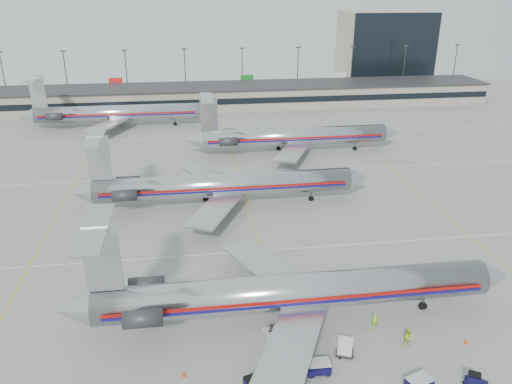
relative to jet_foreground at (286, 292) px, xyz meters
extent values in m
plane|color=gray|center=(-0.16, 5.40, -3.65)|extent=(260.00, 260.00, 0.00)
cube|color=silver|center=(-0.16, 15.40, -3.64)|extent=(160.00, 0.15, 0.02)
cube|color=gray|center=(-0.16, 103.40, -0.65)|extent=(160.00, 16.00, 6.00)
cube|color=black|center=(-0.16, 95.30, -0.45)|extent=(160.00, 0.20, 1.60)
cube|color=#2D2D30|center=(-0.16, 103.40, 2.45)|extent=(162.00, 17.00, 0.30)
cylinder|color=#38383D|center=(-63.16, 117.40, 3.85)|extent=(0.30, 0.30, 15.00)
cylinder|color=#38383D|center=(-45.16, 117.40, 3.85)|extent=(0.30, 0.30, 15.00)
cube|color=#2D2D30|center=(-45.16, 117.40, 11.45)|extent=(1.60, 0.40, 0.35)
cylinder|color=#38383D|center=(-27.16, 117.40, 3.85)|extent=(0.30, 0.30, 15.00)
cube|color=#2D2D30|center=(-27.16, 117.40, 11.45)|extent=(1.60, 0.40, 0.35)
cylinder|color=#38383D|center=(-9.16, 117.40, 3.85)|extent=(0.30, 0.30, 15.00)
cube|color=#2D2D30|center=(-9.16, 117.40, 11.45)|extent=(1.60, 0.40, 0.35)
cylinder|color=#38383D|center=(8.84, 117.40, 3.85)|extent=(0.30, 0.30, 15.00)
cube|color=#2D2D30|center=(8.84, 117.40, 11.45)|extent=(1.60, 0.40, 0.35)
cylinder|color=#38383D|center=(26.84, 117.40, 3.85)|extent=(0.30, 0.30, 15.00)
cube|color=#2D2D30|center=(26.84, 117.40, 11.45)|extent=(1.60, 0.40, 0.35)
cylinder|color=#38383D|center=(44.84, 117.40, 3.85)|extent=(0.30, 0.30, 15.00)
cube|color=#2D2D30|center=(44.84, 117.40, 11.45)|extent=(1.60, 0.40, 0.35)
cylinder|color=#38383D|center=(62.84, 117.40, 3.85)|extent=(0.30, 0.30, 15.00)
cube|color=#2D2D30|center=(62.84, 117.40, 11.45)|extent=(1.60, 0.40, 0.35)
cylinder|color=#38383D|center=(80.84, 117.40, 3.85)|extent=(0.30, 0.30, 15.00)
cube|color=#2D2D30|center=(80.84, 117.40, 11.45)|extent=(1.60, 0.40, 0.35)
cube|color=tan|center=(61.84, 133.40, 8.85)|extent=(30.00, 20.00, 25.00)
cylinder|color=#B9B9BD|center=(1.01, 0.00, -0.06)|extent=(41.05, 3.80, 3.80)
cone|color=#B9B9BD|center=(23.18, 0.00, -0.06)|extent=(3.28, 3.80, 3.80)
cone|color=#B3B2B7|center=(-21.36, 0.00, -0.06)|extent=(3.69, 3.80, 3.80)
cube|color=#9A0D0B|center=(1.01, -1.91, 0.10)|extent=(39.00, 0.05, 0.36)
cube|color=#110E62|center=(1.01, -1.91, -0.31)|extent=(39.00, 0.05, 0.29)
cube|color=#B3B2B7|center=(-1.04, 7.19, -1.08)|extent=(9.54, 13.91, 0.33)
cube|color=#B3B2B7|center=(-1.04, -7.18, -1.08)|extent=(9.54, 13.91, 0.33)
cube|color=#B3B2B7|center=(-17.97, 0.00, 5.33)|extent=(3.49, 0.26, 6.98)
cube|color=#B3B2B7|center=(-18.28, 0.00, 8.62)|extent=(2.46, 10.78, 0.18)
cylinder|color=#2D2D30|center=(-14.38, 2.93, 0.25)|extent=(3.69, 1.74, 1.74)
cylinder|color=#2D2D30|center=(-14.38, -2.92, 0.25)|extent=(3.69, 1.74, 1.74)
cylinder|color=#2D2D30|center=(15.38, 0.00, -2.80)|extent=(0.21, 0.21, 1.69)
cylinder|color=#2D2D30|center=(-2.07, -2.46, -2.80)|extent=(0.21, 0.21, 1.69)
cylinder|color=#2D2D30|center=(-2.07, 2.47, -2.80)|extent=(0.21, 0.21, 1.69)
cylinder|color=black|center=(15.38, 0.00, -3.29)|extent=(0.92, 0.31, 0.92)
cylinder|color=#B9B9BD|center=(-3.89, 31.09, -0.07)|extent=(40.87, 3.78, 3.78)
cone|color=#B9B9BD|center=(18.18, 31.09, -0.07)|extent=(3.27, 3.78, 3.78)
cone|color=#B3B2B7|center=(-26.17, 31.09, -0.07)|extent=(3.68, 3.78, 3.78)
cube|color=#9A0D0B|center=(-3.89, 29.19, 0.08)|extent=(38.83, 0.05, 0.36)
cube|color=#110E62|center=(-3.89, 29.19, -0.33)|extent=(38.83, 0.05, 0.29)
cube|color=#B3B2B7|center=(-5.94, 38.24, -1.09)|extent=(9.50, 13.85, 0.33)
cube|color=#B3B2B7|center=(-5.94, 23.94, -1.09)|extent=(9.50, 13.85, 0.33)
cube|color=#B3B2B7|center=(-22.80, 31.09, 5.29)|extent=(3.47, 0.26, 6.95)
cube|color=#B3B2B7|center=(-23.10, 31.09, 8.56)|extent=(2.45, 10.73, 0.18)
cylinder|color=#2D2D30|center=(-19.22, 34.00, 0.24)|extent=(3.68, 1.74, 1.74)
cylinder|color=#2D2D30|center=(-19.22, 28.18, 0.24)|extent=(3.68, 1.74, 1.74)
cylinder|color=#2D2D30|center=(10.41, 31.09, -2.80)|extent=(0.20, 0.20, 1.69)
cylinder|color=#2D2D30|center=(-6.96, 28.64, -2.80)|extent=(0.20, 0.20, 1.69)
cylinder|color=#2D2D30|center=(-6.96, 33.54, -2.80)|extent=(0.20, 0.20, 1.69)
cylinder|color=black|center=(10.41, 31.09, -3.29)|extent=(0.92, 0.31, 0.92)
cylinder|color=#B9B9BD|center=(13.12, 56.84, -0.05)|extent=(39.05, 3.80, 3.80)
cone|color=#B9B9BD|center=(34.29, 56.84, -0.05)|extent=(3.29, 3.80, 3.80)
cone|color=#B3B2B7|center=(-8.25, 56.84, -0.05)|extent=(3.70, 3.80, 3.80)
cube|color=#9A0D0B|center=(13.12, 54.93, 0.10)|extent=(37.10, 0.05, 0.36)
cube|color=#110E62|center=(13.12, 54.93, -0.31)|extent=(37.10, 0.05, 0.29)
cube|color=#B3B2B7|center=(11.07, 64.04, -1.08)|extent=(9.56, 13.93, 0.33)
cube|color=#B3B2B7|center=(11.07, 49.65, -1.08)|extent=(9.56, 13.93, 0.33)
cube|color=#B3B2B7|center=(-4.86, 56.84, 5.34)|extent=(3.49, 0.26, 6.99)
cube|color=#B3B2B7|center=(-5.17, 56.84, 8.63)|extent=(2.47, 10.79, 0.18)
cylinder|color=#2D2D30|center=(-1.26, 59.77, 0.26)|extent=(3.70, 1.75, 1.75)
cylinder|color=#2D2D30|center=(-1.26, 53.91, 0.26)|extent=(3.70, 1.75, 1.75)
cylinder|color=#2D2D30|center=(26.48, 56.84, -2.80)|extent=(0.21, 0.21, 1.70)
cylinder|color=#2D2D30|center=(10.04, 54.38, -2.80)|extent=(0.21, 0.21, 1.70)
cylinder|color=#2D2D30|center=(10.04, 59.31, -2.80)|extent=(0.21, 0.21, 1.70)
cylinder|color=black|center=(26.48, 56.84, -3.29)|extent=(0.92, 0.31, 0.92)
cylinder|color=#B9B9BD|center=(-26.16, 83.27, 0.05)|extent=(40.12, 3.91, 3.91)
cone|color=#B9B9BD|center=(-4.41, 83.27, 0.05)|extent=(3.38, 3.91, 3.91)
cone|color=#B3B2B7|center=(-48.11, 83.27, 0.05)|extent=(3.80, 3.91, 3.91)
cube|color=#9A0D0B|center=(-26.16, 81.31, 0.21)|extent=(38.11, 0.05, 0.37)
cube|color=#110E62|center=(-26.16, 81.31, -0.22)|extent=(38.11, 0.05, 0.30)
cube|color=#B3B2B7|center=(-28.27, 90.66, -1.01)|extent=(9.82, 14.31, 0.34)
cube|color=#B3B2B7|center=(-28.27, 75.88, -1.01)|extent=(9.82, 14.31, 0.34)
cube|color=#B3B2B7|center=(-44.63, 83.27, 5.59)|extent=(3.59, 0.26, 7.18)
cube|color=#B3B2B7|center=(-44.95, 83.27, 8.97)|extent=(2.53, 11.08, 0.19)
cylinder|color=#2D2D30|center=(-40.93, 86.28, 0.36)|extent=(3.80, 1.79, 1.79)
cylinder|color=#2D2D30|center=(-40.93, 80.27, 0.36)|extent=(3.80, 1.79, 1.79)
cylinder|color=#2D2D30|center=(-12.43, 83.27, -2.78)|extent=(0.21, 0.21, 1.74)
cylinder|color=#2D2D30|center=(-29.32, 80.74, -2.78)|extent=(0.21, 0.21, 1.74)
cylinder|color=#2D2D30|center=(-29.32, 85.81, -2.78)|extent=(0.21, 0.21, 1.74)
cylinder|color=black|center=(-12.43, 83.27, -3.28)|extent=(0.95, 0.32, 0.95)
cube|color=#0C0933|center=(-4.95, -9.72, -2.49)|extent=(1.45, 1.32, 0.91)
cube|color=black|center=(-4.95, -9.72, -1.88)|extent=(1.39, 1.26, 0.08)
cube|color=#0C0933|center=(-0.14, -8.01, -3.05)|extent=(2.58, 1.66, 0.54)
cube|color=#0C0933|center=(-0.47, -8.01, -2.40)|extent=(1.50, 1.33, 0.98)
cube|color=black|center=(-0.47, -8.01, -1.75)|extent=(1.43, 1.27, 0.09)
cylinder|color=black|center=(0.72, -7.47, -3.34)|extent=(0.61, 0.20, 0.61)
cylinder|color=black|center=(0.72, -8.56, -3.34)|extent=(0.61, 0.20, 0.61)
cylinder|color=black|center=(-1.01, -7.47, -3.34)|extent=(0.61, 0.20, 0.61)
cylinder|color=black|center=(-1.01, -8.56, -3.34)|extent=(0.61, 0.20, 0.61)
cube|color=#0C0933|center=(14.79, -11.74, -3.16)|extent=(2.18, 1.84, 0.44)
cube|color=#0C0933|center=(14.52, -11.74, -2.63)|extent=(1.37, 1.31, 0.80)
cube|color=black|center=(14.52, -11.74, -2.09)|extent=(1.31, 1.25, 0.07)
cylinder|color=black|center=(15.50, -11.30, -3.40)|extent=(0.50, 0.16, 0.50)
cylinder|color=black|center=(14.08, -11.30, -3.40)|extent=(0.50, 0.16, 0.50)
cube|color=#0C0933|center=(1.51, -7.96, -3.05)|extent=(2.12, 1.49, 0.77)
cube|color=#A4A4A4|center=(1.51, -7.96, -2.50)|extent=(2.12, 1.49, 0.07)
cylinder|color=black|center=(2.28, -7.35, -3.45)|extent=(0.39, 0.15, 0.39)
cylinder|color=black|center=(2.28, -8.56, -3.45)|extent=(0.39, 0.15, 0.39)
cylinder|color=black|center=(0.75, -7.35, -3.45)|extent=(0.39, 0.15, 0.39)
cylinder|color=black|center=(0.75, -8.56, -3.45)|extent=(0.39, 0.15, 0.39)
cube|color=#0C0933|center=(9.70, -11.25, -3.02)|extent=(2.53, 2.10, 0.80)
cube|color=#A4A4A4|center=(9.70, -11.25, -2.45)|extent=(2.53, 2.10, 0.07)
cylinder|color=black|center=(10.50, -10.62, -3.44)|extent=(0.41, 0.16, 0.41)
cylinder|color=black|center=(8.90, -10.62, -3.44)|extent=(0.41, 0.16, 0.41)
cube|color=#2D2D30|center=(4.62, -5.97, -3.42)|extent=(2.03, 1.89, 0.27)
cube|color=silver|center=(4.62, -5.97, -2.61)|extent=(1.75, 1.70, 1.36)
cylinder|color=black|center=(5.25, -5.43, -3.54)|extent=(0.22, 0.11, 0.22)
cylinder|color=black|center=(5.25, -6.51, -3.54)|extent=(0.22, 0.11, 0.22)
cylinder|color=black|center=(3.99, -5.43, -3.54)|extent=(0.22, 0.11, 0.22)
cylinder|color=black|center=(3.99, -6.51, -3.54)|extent=(0.22, 0.11, 0.22)
cube|color=#A4A4A4|center=(-0.61, -1.94, -3.14)|extent=(4.29, 2.58, 0.56)
cube|color=#2D2D30|center=(0.07, -1.94, -1.85)|extent=(4.21, 2.17, 1.45)
cylinder|color=black|center=(0.85, -1.33, -3.37)|extent=(0.56, 0.18, 0.56)
cylinder|color=black|center=(0.85, -2.56, -3.37)|extent=(0.56, 0.18, 0.56)
cylinder|color=black|center=(-2.06, -1.33, -3.37)|extent=(0.56, 0.18, 0.56)
cylinder|color=black|center=(-2.06, -2.56, -3.37)|extent=(0.56, 0.18, 0.56)
imported|color=#89CB13|center=(8.84, -2.63, -2.67)|extent=(0.83, 0.67, 1.96)
imported|color=#AFCD13|center=(11.23, -5.55, -2.67)|extent=(0.99, 0.80, 1.96)
cone|color=#E83D07|center=(17.11, -6.10, -3.37)|extent=(0.51, 0.51, 0.56)
cone|color=#E83D07|center=(-10.81, -6.74, -3.37)|extent=(0.51, 0.51, 0.56)
camera|label=1|loc=(-9.20, -42.93, 29.24)|focal=35.00mm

